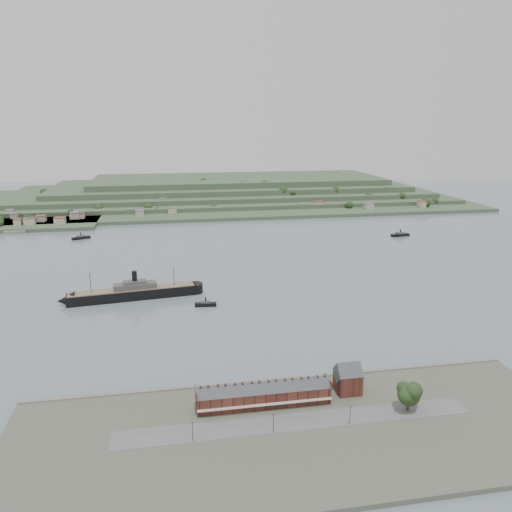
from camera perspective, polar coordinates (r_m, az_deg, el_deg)
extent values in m
plane|color=slate|center=(367.51, -2.59, -3.02)|extent=(1400.00, 1400.00, 0.00)
cube|color=#4C5142|center=(200.00, 5.03, -19.54)|extent=(220.00, 80.00, 2.00)
cube|color=slate|center=(231.94, 2.46, -14.11)|extent=(220.00, 2.00, 2.60)
cube|color=#595959|center=(204.20, 4.58, -18.36)|extent=(140.00, 12.00, 0.10)
cube|color=#451E18|center=(211.96, 0.89, -15.84)|extent=(55.00, 8.00, 7.00)
cube|color=#3D4045|center=(210.18, 0.89, -15.02)|extent=(55.60, 8.15, 8.15)
cube|color=beige|center=(208.20, 1.15, -16.63)|extent=(55.00, 1.60, 0.25)
cube|color=#451E18|center=(206.86, -6.88, -15.35)|extent=(0.50, 8.40, 3.00)
cube|color=#451E18|center=(215.98, 8.29, -14.00)|extent=(0.50, 8.40, 3.00)
cube|color=#30211A|center=(206.43, -5.32, -14.93)|extent=(0.90, 1.40, 3.20)
cube|color=#30211A|center=(206.85, -3.75, -14.82)|extent=(0.90, 1.40, 3.20)
cube|color=#30211A|center=(208.53, 0.13, -14.52)|extent=(0.90, 1.40, 3.20)
cube|color=#30211A|center=(209.46, 1.66, -14.38)|extent=(0.90, 1.40, 3.20)
cube|color=#30211A|center=(212.37, 5.40, -14.00)|extent=(0.90, 1.40, 3.20)
cube|color=#30211A|center=(213.77, 6.87, -13.84)|extent=(0.90, 1.40, 3.20)
cube|color=#451E18|center=(224.02, 10.43, -13.98)|extent=(10.00, 10.00, 9.00)
cube|color=#3D4045|center=(221.88, 10.49, -12.97)|extent=(10.40, 10.18, 10.18)
cube|color=#3C5035|center=(716.59, -6.44, 6.04)|extent=(760.00, 260.00, 4.00)
cube|color=#3C5035|center=(742.05, -5.03, 6.74)|extent=(680.00, 220.00, 5.00)
cube|color=#3C5035|center=(757.51, -4.01, 7.35)|extent=(600.00, 200.00, 6.00)
cube|color=#3C5035|center=(773.15, -3.02, 8.01)|extent=(520.00, 180.00, 7.00)
cube|color=#3C5035|center=(789.00, -2.07, 8.72)|extent=(440.00, 160.00, 8.00)
cube|color=#3C5035|center=(626.26, -24.32, 3.46)|extent=(150.00, 90.00, 4.00)
cube|color=slate|center=(587.87, -25.73, 2.55)|extent=(22.00, 14.00, 2.80)
cube|color=black|center=(343.13, -13.91, -4.24)|extent=(84.29, 21.67, 6.50)
cone|color=black|center=(343.78, -20.88, -4.78)|extent=(12.47, 12.47, 11.14)
cylinder|color=black|center=(347.54, -7.02, -3.64)|extent=(11.14, 11.14, 6.50)
cube|color=#75644E|center=(342.00, -13.95, -3.68)|extent=(82.33, 20.51, 0.56)
cube|color=#464441|center=(341.45, -13.66, -3.33)|extent=(28.69, 11.83, 3.71)
cube|color=#464441|center=(340.68, -13.68, -2.93)|extent=(15.56, 8.33, 2.32)
cylinder|color=black|center=(339.63, -13.72, -2.37)|extent=(3.34, 3.34, 8.36)
cylinder|color=#3A2B1B|center=(339.89, -18.39, -3.04)|extent=(0.46, 0.46, 14.85)
cylinder|color=#3A2B1B|center=(342.77, -9.36, -2.45)|extent=(0.46, 0.46, 13.00)
cube|color=black|center=(322.29, -5.77, -5.54)|extent=(14.10, 4.97, 2.21)
cube|color=#464441|center=(321.71, -5.78, -5.26)|extent=(6.47, 3.52, 1.66)
cylinder|color=black|center=(321.08, -5.79, -4.96)|extent=(0.92, 0.92, 3.22)
cube|color=black|center=(531.15, -19.37, 1.97)|extent=(18.55, 11.96, 2.41)
cube|color=#464441|center=(530.77, -19.38, 2.16)|extent=(9.07, 6.99, 1.81)
cylinder|color=black|center=(530.35, -19.40, 2.37)|extent=(1.00, 1.00, 3.51)
cube|color=black|center=(534.37, 16.15, 2.32)|extent=(19.95, 7.99, 2.59)
cube|color=#464441|center=(533.96, 16.16, 2.53)|extent=(9.24, 5.47, 1.94)
cylinder|color=black|center=(533.51, 16.18, 2.75)|extent=(1.08, 1.08, 3.77)
cylinder|color=#3A2B1B|center=(217.73, 16.98, -15.96)|extent=(1.21, 1.21, 5.04)
sphere|color=black|center=(215.47, 17.07, -14.92)|extent=(9.07, 9.07, 9.07)
sphere|color=black|center=(216.83, 17.59, -14.46)|extent=(7.05, 7.05, 7.05)
sphere|color=black|center=(213.22, 16.77, -15.08)|extent=(6.45, 6.45, 6.45)
sphere|color=black|center=(212.77, 17.53, -14.59)|extent=(6.04, 6.04, 6.04)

